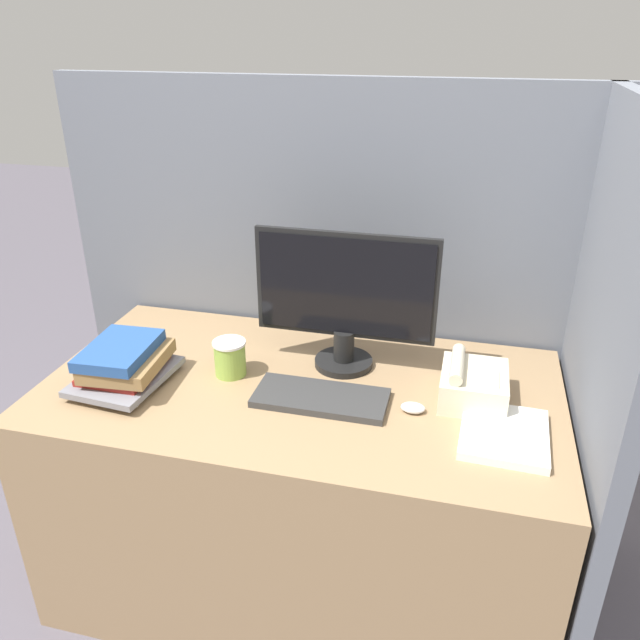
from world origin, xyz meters
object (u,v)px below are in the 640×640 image
book_stack (124,365)px  coffee_cup (230,358)px  keyboard (321,398)px  mouse (413,408)px  monitor (345,301)px  desk_telephone (472,384)px

book_stack → coffee_cup: bearing=24.5°
keyboard → mouse: bearing=2.0°
monitor → keyboard: size_ratio=1.45×
monitor → mouse: monitor is taller
desk_telephone → coffee_cup: bearing=-177.5°
mouse → coffee_cup: bearing=172.8°
monitor → book_stack: 0.66m
coffee_cup → book_stack: 0.30m
monitor → mouse: (0.23, -0.21, -0.20)m
coffee_cup → desk_telephone: (0.70, 0.03, -0.01)m
mouse → book_stack: 0.82m
mouse → desk_telephone: size_ratio=0.32×
keyboard → monitor: bearing=84.9°
mouse → coffee_cup: size_ratio=0.60×
monitor → keyboard: (-0.02, -0.21, -0.20)m
mouse → book_stack: (-0.82, -0.05, 0.05)m
mouse → desk_telephone: (0.15, 0.10, 0.04)m
mouse → coffee_cup: (-0.55, 0.07, 0.04)m
coffee_cup → desk_telephone: bearing=2.5°
monitor → keyboard: 0.30m
keyboard → coffee_cup: size_ratio=3.40×
desk_telephone → monitor: bearing=164.6°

